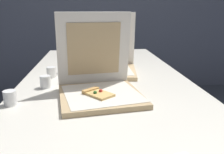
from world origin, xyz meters
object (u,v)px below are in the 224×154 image
at_px(table, 106,87).
at_px(cup_white_mid, 51,72).
at_px(cup_white_near_center, 45,82).
at_px(pizza_box_front, 99,85).
at_px(pizza_box_middle, 107,64).
at_px(cup_white_near_left, 10,98).
at_px(cup_white_far, 72,62).

bearing_deg(table, cup_white_mid, 165.87).
distance_m(cup_white_mid, cup_white_near_center, 0.19).
distance_m(pizza_box_front, pizza_box_middle, 0.44).
relative_size(pizza_box_front, cup_white_near_left, 6.57).
distance_m(table, pizza_box_front, 0.28).
bearing_deg(cup_white_near_center, pizza_box_middle, 40.99).
distance_m(cup_white_far, cup_white_near_left, 0.71).
height_order(table, cup_white_near_center, cup_white_near_center).
relative_size(cup_white_near_left, cup_white_near_center, 1.00).
xyz_separation_m(cup_white_far, cup_white_mid, (-0.10, -0.26, 0.00)).
relative_size(cup_white_near_left, cup_white_mid, 1.00).
bearing_deg(cup_white_mid, cup_white_far, 68.44).
distance_m(table, cup_white_near_center, 0.34).
bearing_deg(pizza_box_front, cup_white_near_center, 142.71).
bearing_deg(table, cup_white_far, 121.30).
xyz_separation_m(cup_white_far, cup_white_near_center, (-0.11, -0.45, 0.00)).
bearing_deg(pizza_box_front, pizza_box_middle, 72.74).
bearing_deg(pizza_box_middle, cup_white_far, 150.25).
distance_m(cup_white_far, cup_white_near_center, 0.47).
height_order(cup_white_mid, cup_white_near_center, same).
bearing_deg(table, pizza_box_middle, 84.12).
distance_m(cup_white_far, cup_white_mid, 0.28).
height_order(pizza_box_front, cup_white_mid, pizza_box_front).
xyz_separation_m(pizza_box_front, cup_white_far, (-0.16, 0.60, -0.02)).
xyz_separation_m(cup_white_near_left, cup_white_mid, (0.11, 0.41, 0.00)).
height_order(pizza_box_middle, cup_white_near_left, pizza_box_middle).
bearing_deg(cup_white_far, cup_white_near_center, -103.13).
height_order(cup_white_near_left, cup_white_near_center, same).
xyz_separation_m(pizza_box_front, cup_white_near_center, (-0.26, 0.15, -0.02)).
height_order(table, cup_white_far, cup_white_far).
relative_size(table, pizza_box_front, 5.19).
height_order(table, cup_white_near_left, cup_white_near_left).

